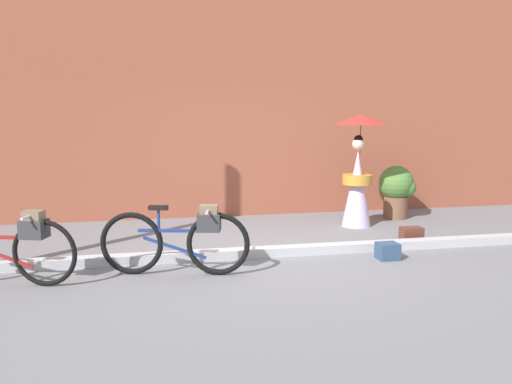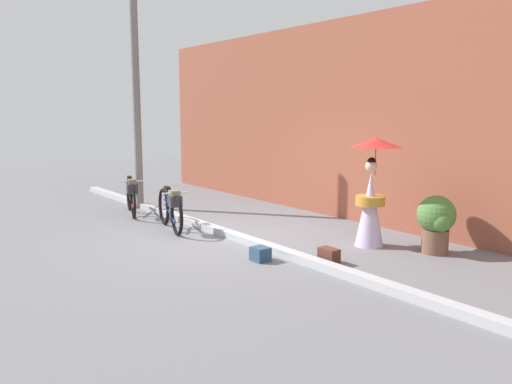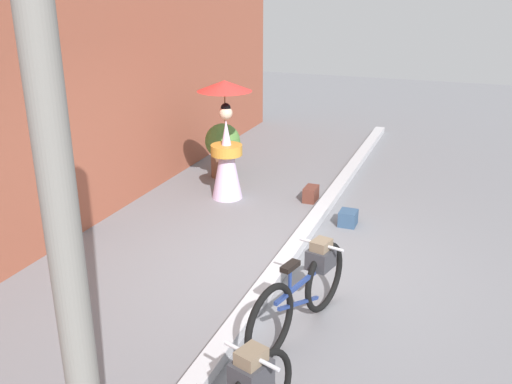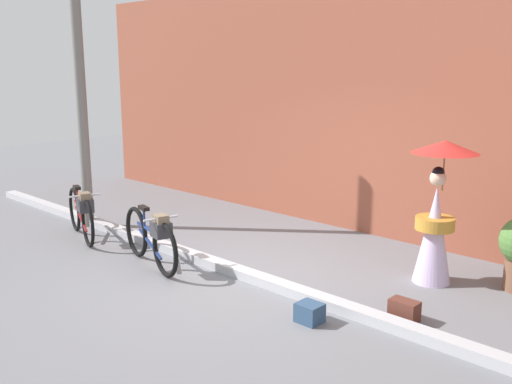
{
  "view_description": "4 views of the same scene",
  "coord_description": "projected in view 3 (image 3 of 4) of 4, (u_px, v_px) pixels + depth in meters",
  "views": [
    {
      "loc": [
        -1.58,
        -6.76,
        1.89
      ],
      "look_at": [
        -0.11,
        0.2,
        0.83
      ],
      "focal_mm": 38.09,
      "sensor_mm": 36.0,
      "label": 1
    },
    {
      "loc": [
        7.6,
        -5.14,
        2.27
      ],
      "look_at": [
        0.6,
        0.14,
        0.9
      ],
      "focal_mm": 36.44,
      "sensor_mm": 36.0,
      "label": 2
    },
    {
      "loc": [
        -5.73,
        -1.84,
        3.17
      ],
      "look_at": [
        -0.15,
        0.3,
        0.96
      ],
      "focal_mm": 39.39,
      "sensor_mm": 36.0,
      "label": 3
    },
    {
      "loc": [
        5.03,
        -5.04,
        2.72
      ],
      "look_at": [
        -0.16,
        0.44,
        1.06
      ],
      "focal_mm": 40.03,
      "sensor_mm": 36.0,
      "label": 4
    }
  ],
  "objects": [
    {
      "name": "ground_plane",
      "position": [
        284.0,
        266.0,
        6.73
      ],
      "size": [
        30.0,
        30.0,
        0.0
      ],
      "primitive_type": "plane",
      "color": "slate"
    },
    {
      "name": "building_wall",
      "position": [
        55.0,
        78.0,
        7.05
      ],
      "size": [
        14.0,
        0.4,
        4.16
      ],
      "primitive_type": "cube",
      "color": "brown",
      "rests_on": "ground_plane"
    },
    {
      "name": "sidewalk_curb",
      "position": [
        284.0,
        262.0,
        6.71
      ],
      "size": [
        14.0,
        0.2,
        0.12
      ],
      "primitive_type": "cube",
      "color": "#B2B2B7",
      "rests_on": "ground_plane"
    },
    {
      "name": "bicycle_near_officer",
      "position": [
        303.0,
        290.0,
        5.37
      ],
      "size": [
        1.71,
        0.57,
        0.82
      ],
      "color": "black",
      "rests_on": "ground_plane"
    },
    {
      "name": "person_with_parasol",
      "position": [
        226.0,
        140.0,
        8.6
      ],
      "size": [
        0.83,
        0.83,
        1.84
      ],
      "color": "silver",
      "rests_on": "ground_plane"
    },
    {
      "name": "potted_plant_by_door",
      "position": [
        224.0,
        146.0,
        9.73
      ],
      "size": [
        0.63,
        0.61,
        0.94
      ],
      "color": "brown",
      "rests_on": "ground_plane"
    },
    {
      "name": "backpack_on_pavement",
      "position": [
        349.0,
        218.0,
        7.84
      ],
      "size": [
        0.27,
        0.24,
        0.21
      ],
      "color": "navy",
      "rests_on": "ground_plane"
    },
    {
      "name": "backpack_spare",
      "position": [
        311.0,
        194.0,
        8.73
      ],
      "size": [
        0.31,
        0.19,
        0.23
      ],
      "color": "#592D23",
      "rests_on": "ground_plane"
    },
    {
      "name": "utility_pole",
      "position": [
        54.0,
        161.0,
        2.63
      ],
      "size": [
        0.18,
        0.18,
        4.8
      ],
      "primitive_type": "cylinder",
      "color": "slate",
      "rests_on": "ground_plane"
    }
  ]
}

